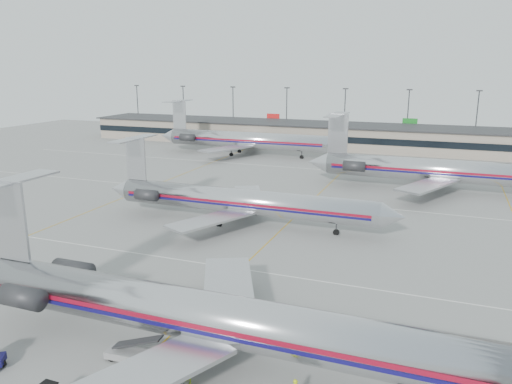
% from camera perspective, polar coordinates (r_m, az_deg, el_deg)
% --- Properties ---
extents(ground, '(260.00, 260.00, 0.00)m').
position_cam_1_polar(ground, '(46.51, -6.69, -13.21)').
color(ground, gray).
rests_on(ground, ground).
extents(apron_markings, '(160.00, 0.15, 0.02)m').
position_cam_1_polar(apron_markings, '(54.69, -1.81, -8.78)').
color(apron_markings, silver).
rests_on(apron_markings, ground).
extents(terminal, '(162.00, 17.00, 6.25)m').
position_cam_1_polar(terminal, '(137.03, 12.58, 6.17)').
color(terminal, gray).
rests_on(terminal, ground).
extents(light_mast_row, '(163.60, 0.40, 15.28)m').
position_cam_1_polar(light_mast_row, '(150.26, 13.51, 8.87)').
color(light_mast_row, '#38383D').
rests_on(light_mast_row, ground).
extents(jet_foreground, '(47.23, 27.81, 12.36)m').
position_cam_1_polar(jet_foreground, '(37.91, -6.22, -13.78)').
color(jet_foreground, silver).
rests_on(jet_foreground, ground).
extents(jet_second_row, '(43.44, 25.58, 11.37)m').
position_cam_1_polar(jet_second_row, '(69.11, -2.11, -0.98)').
color(jet_second_row, silver).
rests_on(jet_second_row, ground).
extents(jet_third_row, '(48.04, 29.55, 13.13)m').
position_cam_1_polar(jet_third_row, '(92.61, 20.01, 2.38)').
color(jet_third_row, silver).
rests_on(jet_third_row, ground).
extents(jet_back_row, '(48.11, 29.59, 13.15)m').
position_cam_1_polar(jet_back_row, '(124.00, -1.45, 6.00)').
color(jet_back_row, silver).
rests_on(jet_back_row, ground).
extents(belt_loader, '(4.58, 1.62, 2.40)m').
position_cam_1_polar(belt_loader, '(39.92, -13.97, -17.46)').
color(belt_loader, gray).
rests_on(belt_loader, ground).
extents(ramp_worker_far, '(0.93, 0.83, 1.57)m').
position_cam_1_polar(ramp_worker_far, '(36.84, -7.82, -19.82)').
color(ramp_worker_far, '#CFF116').
rests_on(ramp_worker_far, ground).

